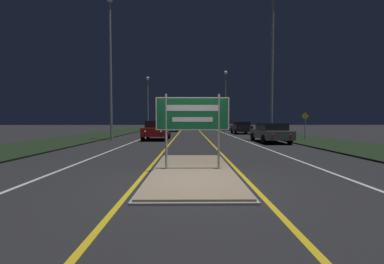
{
  "coord_description": "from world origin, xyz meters",
  "views": [
    {
      "loc": [
        -0.09,
        -6.41,
        1.59
      ],
      "look_at": [
        0.0,
        2.9,
        1.16
      ],
      "focal_mm": 24.0,
      "sensor_mm": 36.0,
      "label": 1
    }
  ],
  "objects_px": {
    "streetlight_left_near": "(110,56)",
    "car_receding_0": "(270,132)",
    "highway_sign": "(192,117)",
    "streetlight_right_near": "(273,41)",
    "car_receding_2": "(226,125)",
    "streetlight_left_far": "(148,96)",
    "car_receding_1": "(241,127)",
    "car_approaching_1": "(172,126)",
    "streetlight_right_far": "(226,89)",
    "car_approaching_0": "(157,130)",
    "warning_sign": "(305,123)"
  },
  "relations": [
    {
      "from": "car_receding_2",
      "to": "streetlight_right_far",
      "type": "bearing_deg",
      "value": 82.63
    },
    {
      "from": "car_approaching_0",
      "to": "streetlight_right_near",
      "type": "bearing_deg",
      "value": -6.34
    },
    {
      "from": "car_receding_0",
      "to": "car_receding_1",
      "type": "distance_m",
      "value": 11.66
    },
    {
      "from": "highway_sign",
      "to": "warning_sign",
      "type": "height_order",
      "value": "highway_sign"
    },
    {
      "from": "streetlight_left_near",
      "to": "car_receding_0",
      "type": "height_order",
      "value": "streetlight_left_near"
    },
    {
      "from": "streetlight_right_far",
      "to": "warning_sign",
      "type": "relative_size",
      "value": 4.75
    },
    {
      "from": "streetlight_right_far",
      "to": "warning_sign",
      "type": "height_order",
      "value": "streetlight_right_far"
    },
    {
      "from": "streetlight_left_near",
      "to": "car_receding_1",
      "type": "bearing_deg",
      "value": 38.83
    },
    {
      "from": "highway_sign",
      "to": "streetlight_left_far",
      "type": "xyz_separation_m",
      "value": [
        -6.69,
        33.12,
        3.73
      ]
    },
    {
      "from": "car_receding_0",
      "to": "car_receding_1",
      "type": "height_order",
      "value": "car_receding_1"
    },
    {
      "from": "car_approaching_0",
      "to": "warning_sign",
      "type": "xyz_separation_m",
      "value": [
        11.96,
        -0.41,
        0.56
      ]
    },
    {
      "from": "streetlight_left_near",
      "to": "car_receding_1",
      "type": "distance_m",
      "value": 16.74
    },
    {
      "from": "streetlight_left_near",
      "to": "car_approaching_1",
      "type": "xyz_separation_m",
      "value": [
        3.6,
        16.21,
        -5.81
      ]
    },
    {
      "from": "car_receding_1",
      "to": "car_approaching_1",
      "type": "height_order",
      "value": "car_approaching_1"
    },
    {
      "from": "highway_sign",
      "to": "streetlight_left_near",
      "type": "distance_m",
      "value": 14.7
    },
    {
      "from": "streetlight_right_near",
      "to": "car_receding_2",
      "type": "height_order",
      "value": "streetlight_right_near"
    },
    {
      "from": "streetlight_right_near",
      "to": "car_approaching_0",
      "type": "bearing_deg",
      "value": 173.66
    },
    {
      "from": "streetlight_left_far",
      "to": "streetlight_right_far",
      "type": "relative_size",
      "value": 0.83
    },
    {
      "from": "streetlight_right_near",
      "to": "car_receding_2",
      "type": "bearing_deg",
      "value": 91.61
    },
    {
      "from": "car_approaching_1",
      "to": "streetlight_right_far",
      "type": "bearing_deg",
      "value": 43.56
    },
    {
      "from": "streetlight_left_far",
      "to": "car_receding_2",
      "type": "height_order",
      "value": "streetlight_left_far"
    },
    {
      "from": "streetlight_left_far",
      "to": "car_receding_0",
      "type": "bearing_deg",
      "value": -61.16
    },
    {
      "from": "car_receding_1",
      "to": "streetlight_right_far",
      "type": "bearing_deg",
      "value": 89.22
    },
    {
      "from": "streetlight_right_near",
      "to": "car_approaching_1",
      "type": "bearing_deg",
      "value": 118.37
    },
    {
      "from": "highway_sign",
      "to": "warning_sign",
      "type": "distance_m",
      "value": 15.66
    },
    {
      "from": "highway_sign",
      "to": "streetlight_left_near",
      "type": "xyz_separation_m",
      "value": [
        -6.23,
        12.4,
        4.87
      ]
    },
    {
      "from": "streetlight_left_far",
      "to": "warning_sign",
      "type": "height_order",
      "value": "streetlight_left_far"
    },
    {
      "from": "streetlight_right_near",
      "to": "warning_sign",
      "type": "distance_m",
      "value": 6.96
    },
    {
      "from": "streetlight_left_far",
      "to": "streetlight_right_near",
      "type": "distance_m",
      "value": 24.82
    },
    {
      "from": "car_receding_2",
      "to": "warning_sign",
      "type": "bearing_deg",
      "value": -80.31
    },
    {
      "from": "streetlight_left_near",
      "to": "streetlight_left_far",
      "type": "bearing_deg",
      "value": 91.27
    },
    {
      "from": "car_receding_0",
      "to": "car_receding_2",
      "type": "bearing_deg",
      "value": 90.08
    },
    {
      "from": "streetlight_left_near",
      "to": "car_receding_2",
      "type": "distance_m",
      "value": 24.63
    },
    {
      "from": "car_receding_1",
      "to": "car_approaching_0",
      "type": "height_order",
      "value": "car_approaching_0"
    },
    {
      "from": "streetlight_right_near",
      "to": "streetlight_left_near",
      "type": "bearing_deg",
      "value": 178.56
    },
    {
      "from": "streetlight_right_near",
      "to": "car_receding_1",
      "type": "relative_size",
      "value": 2.73
    },
    {
      "from": "streetlight_left_far",
      "to": "car_approaching_1",
      "type": "bearing_deg",
      "value": -48.05
    },
    {
      "from": "streetlight_left_near",
      "to": "car_receding_1",
      "type": "xyz_separation_m",
      "value": [
        12.22,
        9.84,
        -5.83
      ]
    },
    {
      "from": "highway_sign",
      "to": "car_receding_1",
      "type": "height_order",
      "value": "highway_sign"
    },
    {
      "from": "car_approaching_0",
      "to": "warning_sign",
      "type": "distance_m",
      "value": 11.98
    },
    {
      "from": "highway_sign",
      "to": "car_receding_1",
      "type": "bearing_deg",
      "value": 74.91
    },
    {
      "from": "car_receding_2",
      "to": "car_approaching_0",
      "type": "height_order",
      "value": "car_approaching_0"
    },
    {
      "from": "highway_sign",
      "to": "streetlight_left_far",
      "type": "relative_size",
      "value": 0.27
    },
    {
      "from": "streetlight_right_far",
      "to": "car_approaching_0",
      "type": "relative_size",
      "value": 2.43
    },
    {
      "from": "car_receding_1",
      "to": "car_approaching_1",
      "type": "distance_m",
      "value": 10.72
    },
    {
      "from": "car_receding_0",
      "to": "car_receding_2",
      "type": "xyz_separation_m",
      "value": [
        -0.03,
        22.58,
        0.06
      ]
    },
    {
      "from": "streetlight_right_near",
      "to": "car_receding_2",
      "type": "distance_m",
      "value": 22.18
    },
    {
      "from": "car_approaching_1",
      "to": "car_receding_2",
      "type": "bearing_deg",
      "value": 28.66
    },
    {
      "from": "streetlight_right_near",
      "to": "car_approaching_0",
      "type": "relative_size",
      "value": 2.74
    },
    {
      "from": "highway_sign",
      "to": "car_receding_2",
      "type": "bearing_deg",
      "value": 80.25
    }
  ]
}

